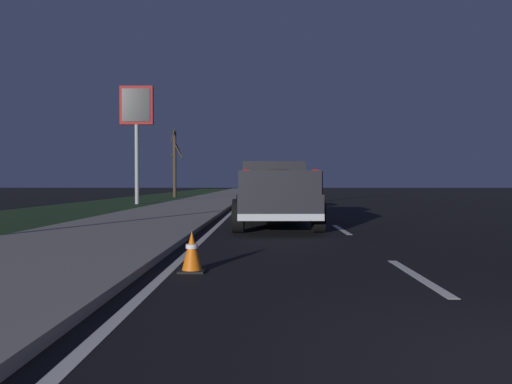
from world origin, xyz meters
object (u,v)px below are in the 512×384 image
object	(u,v)px
sedan_white	(271,189)
gas_price_sign	(137,116)
bare_tree_far	(175,162)
pickup_truck	(274,192)
sedan_green	(265,187)
sedan_tan	(270,193)
traffic_cone_near	(192,252)

from	to	relation	value
sedan_white	gas_price_sign	distance (m)	10.34
sedan_white	bare_tree_far	xyz separation A→B (m)	(6.43, 7.91, 2.15)
pickup_truck	sedan_green	world-z (taller)	pickup_truck
gas_price_sign	sedan_tan	bearing A→B (deg)	-127.32
traffic_cone_near	gas_price_sign	bearing A→B (deg)	17.68
sedan_white	sedan_tan	distance (m)	11.05
sedan_tan	gas_price_sign	world-z (taller)	gas_price_sign
pickup_truck	sedan_green	distance (m)	29.58
pickup_truck	bare_tree_far	size ratio (longest dim) A/B	0.97
gas_price_sign	bare_tree_far	bearing A→B (deg)	0.58
pickup_truck	sedan_tan	xyz separation A→B (m)	(7.10, 0.03, -0.20)
sedan_white	sedan_green	bearing A→B (deg)	1.89
sedan_green	bare_tree_far	world-z (taller)	bare_tree_far
sedan_white	sedan_tan	size ratio (longest dim) A/B	0.99
sedan_green	traffic_cone_near	world-z (taller)	sedan_green
pickup_truck	traffic_cone_near	world-z (taller)	pickup_truck
sedan_green	gas_price_sign	world-z (taller)	gas_price_sign
sedan_green	sedan_white	world-z (taller)	same
sedan_tan	traffic_cone_near	world-z (taller)	sedan_tan
traffic_cone_near	sedan_tan	bearing A→B (deg)	-5.23
gas_price_sign	sedan_green	bearing A→B (deg)	-23.92
pickup_truck	bare_tree_far	xyz separation A→B (m)	(24.58, 7.71, 1.95)
sedan_tan	bare_tree_far	distance (m)	19.21
sedan_white	traffic_cone_near	distance (m)	25.05
sedan_white	pickup_truck	bearing A→B (deg)	179.38
pickup_truck	sedan_tan	bearing A→B (deg)	0.26
sedan_white	bare_tree_far	size ratio (longest dim) A/B	0.78
sedan_tan	bare_tree_far	size ratio (longest dim) A/B	0.78
pickup_truck	sedan_tan	distance (m)	7.11
pickup_truck	traffic_cone_near	size ratio (longest dim) A/B	9.45
pickup_truck	sedan_white	bearing A→B (deg)	-0.62
pickup_truck	sedan_green	xyz separation A→B (m)	(29.58, 0.18, -0.20)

